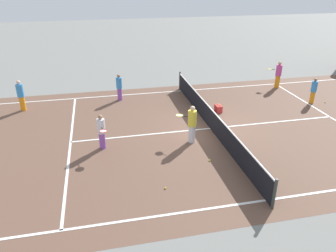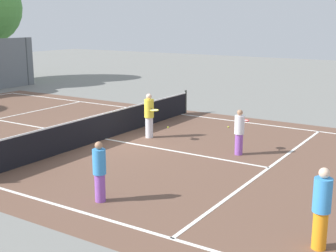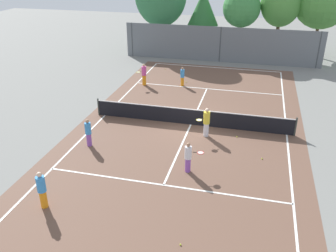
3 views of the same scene
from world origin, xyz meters
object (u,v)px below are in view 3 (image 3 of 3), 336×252
Objects in this scene: player_2 at (144,74)px; tennis_ball_3 at (165,69)px; tennis_ball_2 at (180,245)px; player_0 at (182,76)px; tennis_ball_1 at (183,71)px; tennis_ball_4 at (262,159)px; ball_crate at (165,112)px; player_4 at (88,132)px; player_1 at (188,157)px; player_3 at (42,190)px; tennis_ball_5 at (237,137)px; tennis_ball_0 at (186,82)px; player_5 at (206,122)px.

tennis_ball_3 is at bearing 82.31° from player_2.
player_0 is at bearing 101.86° from tennis_ball_2.
tennis_ball_1 and tennis_ball_4 have the same top height.
ball_crate reaches higher than tennis_ball_3.
tennis_ball_1 is 1.61m from tennis_ball_3.
player_0 is 0.95× the size of player_4.
tennis_ball_3 is (0.49, 14.22, -0.74)m from player_4.
player_2 is 4.73m from tennis_ball_1.
player_1 is 0.92× the size of player_3.
player_2 reaches higher than tennis_ball_1.
player_0 is 9.02m from tennis_ball_5.
player_1 is 16.23m from tennis_ball_3.
player_5 is at bearing -71.62° from tennis_ball_0.
player_5 reaches higher than tennis_ball_3.
ball_crate is 7.03× the size of tennis_ball_0.
player_1 reaches higher than tennis_ball_4.
tennis_ball_0 is (-2.89, 8.69, -0.83)m from player_5.
player_4 is at bearing 136.53° from tennis_ball_2.
player_0 is at bearing 122.29° from tennis_ball_4.
player_3 reaches higher than player_4.
tennis_ball_3 is at bearing 121.80° from tennis_ball_5.
player_5 is (3.03, -7.90, 0.13)m from player_0.
tennis_ball_2 is at bearing -79.13° from tennis_ball_0.
tennis_ball_3 is (-2.39, 9.29, -0.15)m from ball_crate.
tennis_ball_2 is at bearing -74.05° from tennis_ball_3.
player_1 is 22.95× the size of tennis_ball_3.
ball_crate is 7.03× the size of tennis_ball_3.
ball_crate is (-2.94, 2.33, -0.68)m from player_5.
player_0 is 8.47m from player_5.
player_5 reaches higher than tennis_ball_5.
player_0 reaches higher than tennis_ball_1.
tennis_ball_1 is (1.64, 19.22, -0.81)m from player_3.
player_3 is (-5.12, -3.99, 0.06)m from player_1.
tennis_ball_2 is at bearing -78.25° from tennis_ball_1.
player_0 is 4.43m from tennis_ball_3.
player_3 reaches higher than ball_crate.
ball_crate reaches higher than tennis_ball_4.
player_5 is at bearing 86.18° from player_1.
tennis_ball_3 is (0.58, 4.28, -0.83)m from player_2.
tennis_ball_5 is (7.08, 8.02, -0.81)m from player_3.
tennis_ball_1 and tennis_ball_5 have the same top height.
player_1 is at bearing -149.60° from tennis_ball_4.
tennis_ball_1 is at bearing 94.96° from ball_crate.
player_4 is 5.74m from ball_crate.
tennis_ball_5 is (5.44, -11.20, 0.00)m from tennis_ball_1.
player_5 is 25.42× the size of tennis_ball_3.
ball_crate is 11.36m from tennis_ball_2.
tennis_ball_2 is at bearing -87.18° from player_5.
player_3 is 0.98× the size of player_5.
player_2 is 12.87m from tennis_ball_4.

